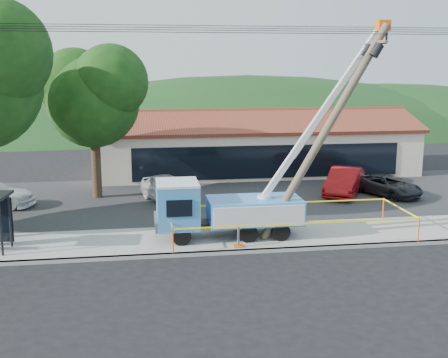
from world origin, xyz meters
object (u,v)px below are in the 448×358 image
Objects in this scene: car_silver at (168,204)px; leaning_pole at (330,123)px; car_red at (344,196)px; utility_truck at (226,205)px; car_dark at (387,197)px.

leaning_pole is at bearing -70.57° from car_silver.
utility_truck is at bearing -107.66° from car_red.
car_dark is (10.83, 6.79, -1.60)m from utility_truck.
utility_truck is 11.27m from car_red.
leaning_pole is at bearing -84.82° from car_red.
leaning_pole is 2.20× the size of car_dark.
car_silver is at bearing 131.41° from leaning_pole.
car_silver is (-6.77, 7.67, -5.28)m from leaning_pole.
car_dark is at bearing 32.12° from utility_truck.
car_dark is (6.31, 7.38, -5.28)m from leaning_pole.
car_red is at bearing 41.68° from utility_truck.
car_silver is (-2.25, 7.08, -1.60)m from utility_truck.
leaning_pole is 11.51m from car_silver.
car_red is at bearing -20.19° from car_silver.
car_dark is (2.50, -0.62, 0.00)m from car_red.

